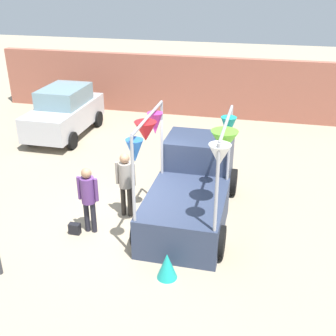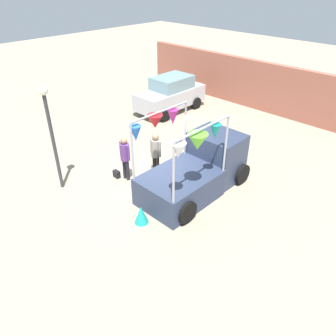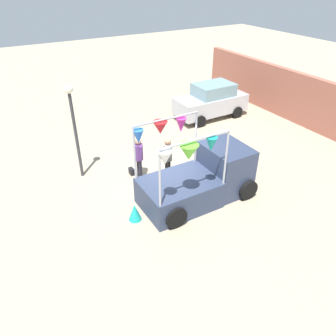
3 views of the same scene
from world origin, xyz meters
name	(u,v)px [view 2 (image 2 of 3)]	position (x,y,z in m)	size (l,w,h in m)	color
ground_plane	(155,180)	(0.00, 0.00, 0.00)	(60.00, 60.00, 0.00)	gray
vendor_truck	(199,167)	(1.47, 0.76, 0.86)	(2.41, 4.10, 3.00)	#2D3851
parked_car	(170,94)	(-4.43, 5.46, 0.94)	(1.88, 4.00, 1.88)	#B7B7BC
person_customer	(125,154)	(-0.82, -0.68, 1.06)	(0.53, 0.34, 1.74)	black
person_vendor	(156,151)	(-0.19, 0.26, 1.08)	(0.53, 0.34, 1.78)	#2D2823
handbag	(117,174)	(-1.17, -0.88, 0.14)	(0.28, 0.16, 0.28)	black
street_lamp	(50,124)	(-2.10, -2.66, 2.47)	(0.32, 0.32, 3.77)	#333338
brick_boundary_wall	(279,91)	(0.00, 9.09, 1.30)	(18.00, 0.36, 2.60)	#9E5947
folded_kite_bundle_teal	(141,215)	(1.43, -1.95, 0.30)	(0.44, 0.44, 0.60)	teal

